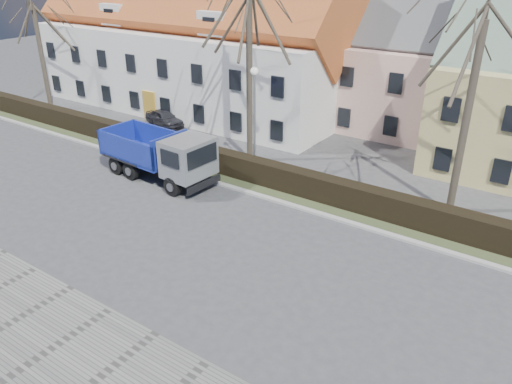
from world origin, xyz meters
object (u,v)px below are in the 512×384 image
Objects in this scene: parked_car_a at (164,118)px; streetlight at (254,122)px; dump_truck at (155,153)px; cart_frame at (198,171)px.

streetlight is at bearing -96.88° from parked_car_a.
dump_truck reaches higher than parked_car_a.
dump_truck is 5.82m from streetlight.
cart_frame is at bearing -136.26° from streetlight.
streetlight reaches higher than cart_frame.
cart_frame is at bearing 38.92° from dump_truck.
parked_car_a is at bearing 144.99° from cart_frame.
streetlight is 7.94× the size of cart_frame.
cart_frame is 0.22× the size of parked_car_a.
streetlight reaches higher than parked_car_a.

